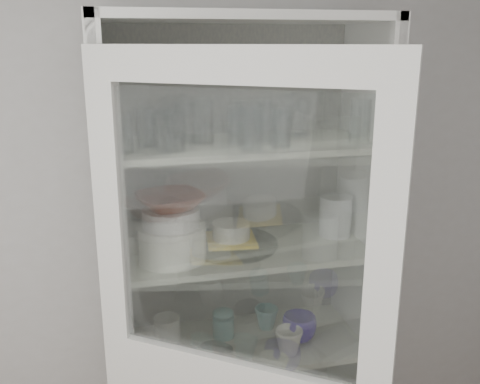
{
  "coord_description": "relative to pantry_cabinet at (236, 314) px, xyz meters",
  "views": [
    {
      "loc": [
        -0.24,
        -0.56,
        2.01
      ],
      "look_at": [
        0.2,
        1.27,
        1.47
      ],
      "focal_mm": 40.0,
      "sensor_mm": 36.0,
      "label": 1
    }
  ],
  "objects": [
    {
      "name": "wall_back",
      "position": [
        -0.2,
        0.16,
        0.36
      ],
      "size": [
        3.6,
        0.02,
        2.6
      ],
      "primitive_type": "cube",
      "color": "#ADACAA",
      "rests_on": "ground"
    },
    {
      "name": "pantry_cabinet",
      "position": [
        0.0,
        0.0,
        0.0
      ],
      "size": [
        1.0,
        0.45,
        2.1
      ],
      "color": "silver",
      "rests_on": "floor"
    },
    {
      "name": "tumbler_0",
      "position": [
        -0.41,
        -0.18,
        0.78
      ],
      "size": [
        0.08,
        0.08,
        0.13
      ],
      "primitive_type": "cylinder",
      "rotation": [
        0.0,
        0.0,
        0.23
      ],
      "color": "silver",
      "rests_on": "shelf_glass"
    },
    {
      "name": "tumbler_1",
      "position": [
        -0.27,
        -0.18,
        0.79
      ],
      "size": [
        0.08,
        0.08,
        0.14
      ],
      "primitive_type": "cylinder",
      "rotation": [
        0.0,
        0.0,
        -0.09
      ],
      "color": "silver",
      "rests_on": "shelf_glass"
    },
    {
      "name": "tumbler_2",
      "position": [
        -0.25,
        -0.19,
        0.79
      ],
      "size": [
        0.09,
        0.09,
        0.14
      ],
      "primitive_type": "cylinder",
      "rotation": [
        0.0,
        0.0,
        -0.36
      ],
      "color": "silver",
      "rests_on": "shelf_glass"
    },
    {
      "name": "tumbler_3",
      "position": [
        0.0,
        -0.23,
        0.79
      ],
      "size": [
        0.07,
        0.07,
        0.14
      ],
      "primitive_type": "cylinder",
      "rotation": [
        0.0,
        0.0,
        -0.01
      ],
      "color": "silver",
      "rests_on": "shelf_glass"
    },
    {
      "name": "tumbler_4",
      "position": [
        0.12,
        -0.17,
        0.79
      ],
      "size": [
        0.09,
        0.09,
        0.13
      ],
      "primitive_type": "cylinder",
      "rotation": [
        0.0,
        0.0,
        -0.42
      ],
      "color": "silver",
      "rests_on": "shelf_glass"
    },
    {
      "name": "tumbler_5",
      "position": [
        0.11,
        -0.2,
        0.79
      ],
      "size": [
        0.08,
        0.08,
        0.13
      ],
      "primitive_type": "cylinder",
      "rotation": [
        0.0,
        0.0,
        -0.18
      ],
      "color": "silver",
      "rests_on": "shelf_glass"
    },
    {
      "name": "tumbler_6",
      "position": [
        0.41,
        -0.17,
        0.8
      ],
      "size": [
        0.08,
        0.08,
        0.15
      ],
      "primitive_type": "cylinder",
      "rotation": [
        0.0,
        0.0,
        0.14
      ],
      "color": "silver",
      "rests_on": "shelf_glass"
    },
    {
      "name": "tumbler_7",
      "position": [
        -0.33,
        -0.09,
        0.78
      ],
      "size": [
        0.08,
        0.08,
        0.13
      ],
      "primitive_type": "cylinder",
      "rotation": [
        0.0,
        0.0,
        0.36
      ],
      "color": "silver",
      "rests_on": "shelf_glass"
    },
    {
      "name": "tumbler_8",
      "position": [
        -0.3,
        -0.07,
        0.79
      ],
      "size": [
        0.08,
        0.08,
        0.14
      ],
      "primitive_type": "cylinder",
      "rotation": [
        0.0,
        0.0,
        -0.18
      ],
      "color": "silver",
      "rests_on": "shelf_glass"
    },
    {
      "name": "tumbler_9",
      "position": [
        -0.02,
        -0.09,
        0.79
      ],
      "size": [
        0.09,
        0.09,
        0.13
      ],
      "primitive_type": "cylinder",
      "rotation": [
        0.0,
        0.0,
        0.39
      ],
      "color": "silver",
      "rests_on": "shelf_glass"
    },
    {
      "name": "tumbler_10",
      "position": [
        -0.13,
        -0.06,
        0.8
      ],
      "size": [
        0.1,
        0.1,
        0.16
      ],
      "primitive_type": "cylinder",
      "rotation": [
        0.0,
        0.0,
        0.29
      ],
      "color": "silver",
      "rests_on": "shelf_glass"
    },
    {
      "name": "tumbler_11",
      "position": [
        0.07,
        -0.09,
        0.8
      ],
      "size": [
        0.09,
        0.09,
        0.15
      ],
      "primitive_type": "cylinder",
      "rotation": [
        0.0,
        0.0,
        -0.24
      ],
      "color": "silver",
      "rests_on": "shelf_glass"
    },
    {
      "name": "goblet_0",
      "position": [
        -0.19,
        0.02,
        0.81
      ],
      "size": [
        0.08,
        0.08,
        0.18
      ],
      "primitive_type": null,
      "color": "silver",
      "rests_on": "shelf_glass"
    },
    {
      "name": "goblet_1",
      "position": [
        -0.24,
        0.06,
        0.81
      ],
      "size": [
        0.08,
        0.08,
        0.17
      ],
      "primitive_type": null,
      "color": "silver",
      "rests_on": "shelf_glass"
    },
    {
      "name": "goblet_2",
      "position": [
        0.27,
        0.02,
        0.8
      ],
      "size": [
        0.07,
        0.07,
        0.16
      ],
      "primitive_type": null,
      "color": "silver",
      "rests_on": "shelf_glass"
    },
    {
      "name": "goblet_3",
      "position": [
        0.21,
        0.01,
        0.81
      ],
      "size": [
        0.08,
        0.08,
        0.18
      ],
      "primitive_type": null,
      "color": "silver",
      "rests_on": "shelf_glass"
    },
    {
      "name": "plate_stack_front",
      "position": [
        -0.26,
        -0.13,
        0.38
      ],
      "size": [
        0.24,
        0.24,
        0.13
      ],
      "primitive_type": "cylinder",
      "color": "white",
      "rests_on": "shelf_plates"
    },
    {
      "name": "plate_stack_back",
      "position": [
        -0.41,
        0.03,
        0.36
      ],
      "size": [
        0.19,
        0.19,
        0.07
      ],
      "primitive_type": "cylinder",
      "color": "white",
      "rests_on": "shelf_plates"
    },
    {
      "name": "cream_bowl",
      "position": [
        -0.26,
        -0.13,
        0.48
      ],
      "size": [
        0.24,
        0.24,
        0.06
      ],
      "primitive_type": "cylinder",
      "rotation": [
        0.0,
        0.0,
        -0.24
      ],
      "color": "silver",
      "rests_on": "plate_stack_front"
    },
    {
      "name": "terracotta_bowl",
      "position": [
        -0.26,
        -0.13,
        0.54
      ],
      "size": [
        0.27,
        0.27,
        0.06
      ],
      "primitive_type": "imported",
      "rotation": [
        0.0,
        0.0,
        0.24
      ],
      "color": "#5B2515",
      "rests_on": "cream_bowl"
    },
    {
      "name": "glass_platter",
      "position": [
        -0.03,
        -0.06,
        0.33
      ],
      "size": [
        0.37,
        0.37,
        0.02
      ],
      "primitive_type": "cylinder",
      "rotation": [
        0.0,
        0.0,
        -0.06
      ],
      "color": "silver",
      "rests_on": "shelf_plates"
    },
    {
      "name": "yellow_trivet",
      "position": [
        -0.03,
        -0.06,
        0.35
      ],
      "size": [
        0.2,
        0.2,
        0.01
      ],
      "primitive_type": "cube",
      "rotation": [
        0.0,
        0.0,
        -0.11
      ],
      "color": "yellow",
      "rests_on": "glass_platter"
    },
    {
      "name": "white_ramekin",
      "position": [
        -0.03,
        -0.06,
        0.38
      ],
      "size": [
        0.17,
        0.17,
        0.06
      ],
      "primitive_type": "cylinder",
      "rotation": [
        0.0,
        0.0,
        0.27
      ],
      "color": "white",
      "rests_on": "yellow_trivet"
    },
    {
      "name": "grey_bowl_stack",
      "position": [
        0.4,
        -0.03,
        0.4
      ],
      "size": [
        0.13,
        0.13,
        0.16
      ],
      "primitive_type": "cylinder",
      "color": "silver",
      "rests_on": "shelf_plates"
    },
    {
      "name": "mug_blue",
      "position": [
        0.23,
        -0.12,
        -0.03
      ],
      "size": [
        0.17,
        0.17,
        0.11
      ],
      "primitive_type": "imported",
      "rotation": [
        0.0,
        0.0,
        0.28
      ],
      "color": "#2C239E",
      "rests_on": "shelf_mugs"
    },
    {
      "name": "mug_teal",
      "position": [
        0.13,
        0.0,
        -0.03
      ],
      "size": [
        0.11,
        0.11,
        0.09
      ],
      "primitive_type": "imported",
      "rotation": [
        0.0,
        0.0,
        0.18
      ],
      "color": "#257577",
      "rests_on": "shelf_mugs"
    },
    {
      "name": "mug_white",
      "position": [
        0.16,
        -0.2,
        -0.03
      ],
      "size": [
        0.11,
        0.11,
        0.1
      ],
      "primitive_type": "imported",
      "rotation": [
        0.0,
        0.0,
        -0.01
      ],
      "color": "white",
      "rests_on": "shelf_mugs"
    },
    {
      "name": "teal_jar",
      "position": [
        -0.06,
        -0.02,
        -0.03
      ],
      "size": [
        0.09,
        0.09,
        0.1
      ],
      "color": "#257577",
      "rests_on": "shelf_mugs"
    },
    {
      "name": "measuring_cups",
      "position": [
        -0.13,
        -0.16,
        -0.06
      ],
      "size": [
        0.11,
        0.11,
        0.04
      ],
      "primitive_type": "cylinder",
      "color": "#BCBCBC",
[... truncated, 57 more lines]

